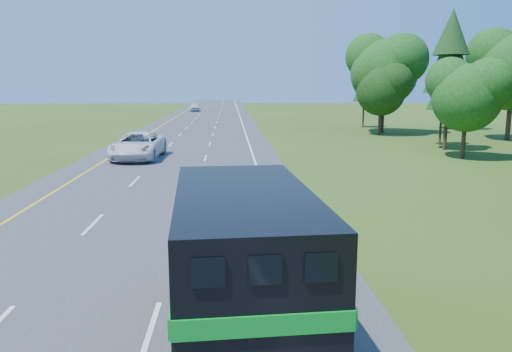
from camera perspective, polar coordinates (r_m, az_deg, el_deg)
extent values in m
cube|color=#38383A|center=(50.04, -7.26, 4.01)|extent=(15.00, 260.00, 0.04)
cube|color=yellow|center=(50.74, -13.48, 3.92)|extent=(0.15, 260.00, 0.01)
cube|color=white|center=(49.94, -0.94, 4.11)|extent=(0.15, 260.00, 0.01)
cylinder|color=black|center=(13.91, -7.36, -10.59)|extent=(0.42, 1.12, 1.10)
cylinder|color=black|center=(14.04, 1.40, -10.30)|extent=(0.42, 1.12, 1.10)
cube|color=black|center=(10.95, -1.73, -15.85)|extent=(2.94, 8.16, 0.28)
cube|color=black|center=(13.45, -2.97, -5.80)|extent=(2.57, 1.97, 1.90)
cube|color=black|center=(14.21, -3.25, -2.82)|extent=(2.20, 0.21, 0.60)
cube|color=black|center=(9.71, -1.39, -9.64)|extent=(2.89, 5.97, 2.76)
cube|color=#078C20|center=(6.99, 1.04, -16.77)|extent=(2.50, 0.21, 0.30)
cube|color=#078C20|center=(9.63, -9.05, -9.07)|extent=(0.44, 5.80, 0.30)
cube|color=#078C20|center=(9.86, 6.06, -8.53)|extent=(0.44, 5.80, 0.30)
cube|color=black|center=(6.61, -5.52, -10.97)|extent=(0.45, 0.07, 0.40)
cube|color=black|center=(6.67, 1.06, -10.73)|extent=(0.45, 0.07, 0.40)
cube|color=black|center=(6.80, 7.45, -10.37)|extent=(0.45, 0.07, 0.40)
imported|color=silver|center=(38.59, -13.31, 3.42)|extent=(3.58, 7.23, 1.97)
imported|color=silver|center=(104.91, -7.02, 7.83)|extent=(2.43, 5.17, 1.71)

